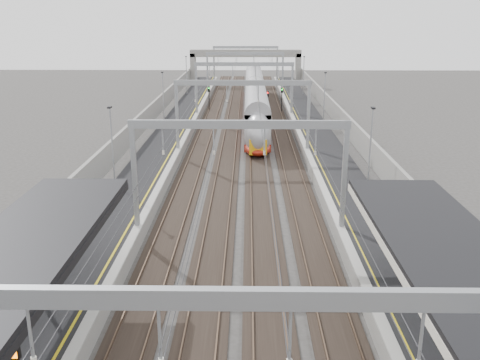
{
  "coord_description": "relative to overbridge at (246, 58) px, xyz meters",
  "views": [
    {
      "loc": [
        0.51,
        -8.66,
        13.44
      ],
      "look_at": [
        0.0,
        25.59,
        2.85
      ],
      "focal_mm": 40.0,
      "sensor_mm": 36.0,
      "label": 1
    }
  ],
  "objects": [
    {
      "name": "overhead_line",
      "position": [
        0.0,
        -48.38,
        0.83
      ],
      "size": [
        13.0,
        140.0,
        6.6
      ],
      "color": "gray",
      "rests_on": "platform_left"
    },
    {
      "name": "signal_green",
      "position": [
        -5.2,
        -30.43,
        -2.89
      ],
      "size": [
        0.32,
        0.32,
        3.48
      ],
      "color": "black",
      "rests_on": "ground"
    },
    {
      "name": "overbridge",
      "position": [
        0.0,
        0.0,
        0.0
      ],
      "size": [
        22.0,
        2.2,
        6.9
      ],
      "color": "gray",
      "rests_on": "ground"
    },
    {
      "name": "wall_left",
      "position": [
        -11.2,
        -55.0,
        -3.71
      ],
      "size": [
        0.3,
        120.0,
        3.2
      ],
      "primitive_type": "cube",
      "color": "gray",
      "rests_on": "ground"
    },
    {
      "name": "signal_red_near",
      "position": [
        3.2,
        -35.08,
        -2.89
      ],
      "size": [
        0.32,
        0.32,
        3.48
      ],
      "color": "black",
      "rests_on": "ground"
    },
    {
      "name": "wall_right",
      "position": [
        11.2,
        -55.0,
        -3.71
      ],
      "size": [
        0.3,
        120.0,
        3.2
      ],
      "primitive_type": "cube",
      "color": "gray",
      "rests_on": "ground"
    },
    {
      "name": "platform_right",
      "position": [
        8.0,
        -55.0,
        -4.81
      ],
      "size": [
        4.0,
        120.0,
        1.0
      ],
      "primitive_type": "cube",
      "color": "black",
      "rests_on": "ground"
    },
    {
      "name": "signal_red_far",
      "position": [
        5.4,
        -31.46,
        -2.89
      ],
      "size": [
        0.32,
        0.32,
        3.48
      ],
      "color": "black",
      "rests_on": "ground"
    },
    {
      "name": "tracks",
      "position": [
        0.0,
        -55.0,
        -5.26
      ],
      "size": [
        11.4,
        140.0,
        0.2
      ],
      "color": "black",
      "rests_on": "ground"
    },
    {
      "name": "train",
      "position": [
        1.5,
        -35.94,
        -3.22
      ],
      "size": [
        2.69,
        49.09,
        4.26
      ],
      "color": "#9B1D0E",
      "rests_on": "ground"
    },
    {
      "name": "platform_left",
      "position": [
        -8.0,
        -55.0,
        -4.81
      ],
      "size": [
        4.0,
        120.0,
        1.0
      ],
      "primitive_type": "cube",
      "color": "black",
      "rests_on": "ground"
    }
  ]
}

